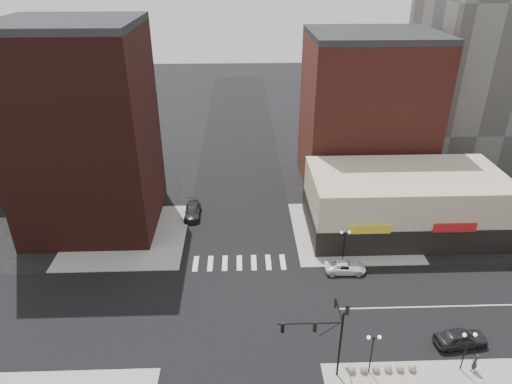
{
  "coord_description": "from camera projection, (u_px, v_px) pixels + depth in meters",
  "views": [
    {
      "loc": [
        0.33,
        -35.35,
        31.97
      ],
      "look_at": [
        1.74,
        5.0,
        11.0
      ],
      "focal_mm": 32.0,
      "sensor_mm": 36.0,
      "label": 1
    }
  ],
  "objects": [
    {
      "name": "road_ns",
      "position": [
        241.0,
        311.0,
        46.07
      ],
      "size": [
        14.0,
        200.0,
        0.02
      ],
      "primitive_type": "cube",
      "color": "black",
      "rests_on": "ground"
    },
    {
      "name": "sidewalk_ne",
      "position": [
        351.0,
        231.0,
        59.35
      ],
      "size": [
        15.0,
        15.0,
        0.12
      ],
      "primitive_type": "cube",
      "color": "gray",
      "rests_on": "ground"
    },
    {
      "name": "building_nw_low",
      "position": [
        38.0,
        139.0,
        72.47
      ],
      "size": [
        20.0,
        18.0,
        12.0
      ],
      "primitive_type": "cube",
      "color": "#351411",
      "rests_on": "ground"
    },
    {
      "name": "building_ne_row",
      "position": [
        403.0,
        207.0,
        58.51
      ],
      "size": [
        24.2,
        12.2,
        8.0
      ],
      "color": "beige",
      "rests_on": "ground"
    },
    {
      "name": "road_ew",
      "position": [
        241.0,
        311.0,
        46.07
      ],
      "size": [
        200.0,
        14.0,
        0.02
      ],
      "primitive_type": "cube",
      "color": "black",
      "rests_on": "ground"
    },
    {
      "name": "ground",
      "position": [
        241.0,
        311.0,
        46.07
      ],
      "size": [
        240.0,
        240.0,
        0.0
      ],
      "primitive_type": "plane",
      "color": "black",
      "rests_on": "ground"
    },
    {
      "name": "traffic_signal",
      "position": [
        329.0,
        329.0,
        37.07
      ],
      "size": [
        5.59,
        3.09,
        7.77
      ],
      "color": "black",
      "rests_on": "ground"
    },
    {
      "name": "sidewalk_nw",
      "position": [
        127.0,
        236.0,
        58.46
      ],
      "size": [
        15.0,
        15.0,
        0.12
      ],
      "primitive_type": "cube",
      "color": "gray",
      "rests_on": "ground"
    },
    {
      "name": "white_suv",
      "position": [
        345.0,
        267.0,
        51.59
      ],
      "size": [
        4.69,
        2.23,
        1.29
      ],
      "primitive_type": "imported",
      "rotation": [
        0.0,
        0.0,
        1.55
      ],
      "color": "white",
      "rests_on": "ground"
    },
    {
      "name": "dark_sedan_north",
      "position": [
        193.0,
        211.0,
        62.65
      ],
      "size": [
        2.15,
        5.18,
        1.5
      ],
      "primitive_type": "imported",
      "rotation": [
        0.0,
        0.0,
        0.01
      ],
      "color": "black",
      "rests_on": "ground"
    },
    {
      "name": "street_lamp_se_b",
      "position": [
        468.0,
        342.0,
        38.05
      ],
      "size": [
        1.22,
        0.32,
        4.16
      ],
      "color": "black",
      "rests_on": "sidewalk_se"
    },
    {
      "name": "pedestrian",
      "position": [
        475.0,
        363.0,
        38.96
      ],
      "size": [
        0.81,
        0.73,
        1.87
      ],
      "primitive_type": "imported",
      "rotation": [
        0.0,
        0.0,
        3.69
      ],
      "color": "#28252A",
      "rests_on": "sidewalk_se"
    },
    {
      "name": "street_lamp_se_a",
      "position": [
        373.0,
        345.0,
        37.8
      ],
      "size": [
        1.22,
        0.32,
        4.16
      ],
      "color": "black",
      "rests_on": "sidewalk_se"
    },
    {
      "name": "street_lamp_ne",
      "position": [
        345.0,
        238.0,
        52.02
      ],
      "size": [
        1.22,
        0.32,
        4.16
      ],
      "color": "black",
      "rests_on": "sidewalk_ne"
    },
    {
      "name": "building_ne_midrise",
      "position": [
        366.0,
        114.0,
        67.75
      ],
      "size": [
        18.0,
        15.0,
        22.0
      ],
      "primitive_type": "cube",
      "color": "maroon",
      "rests_on": "ground"
    },
    {
      "name": "dark_sedan_east",
      "position": [
        461.0,
        338.0,
        41.77
      ],
      "size": [
        5.01,
        2.45,
        1.65
      ],
      "primitive_type": "imported",
      "rotation": [
        0.0,
        0.0,
        1.68
      ],
      "color": "black",
      "rests_on": "ground"
    },
    {
      "name": "building_nw",
      "position": [
        84.0,
        133.0,
        56.13
      ],
      "size": [
        16.0,
        15.0,
        25.0
      ],
      "primitive_type": "cube",
      "color": "#351411",
      "rests_on": "ground"
    },
    {
      "name": "bollard_row",
      "position": [
        382.0,
        368.0,
        39.15
      ],
      "size": [
        5.91,
        0.66,
        0.66
      ],
      "color": "gray",
      "rests_on": "sidewalk_se"
    }
  ]
}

